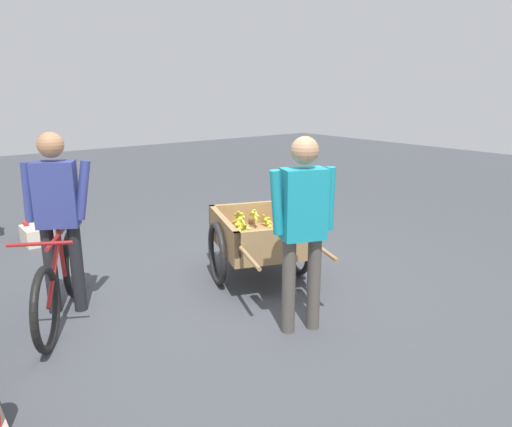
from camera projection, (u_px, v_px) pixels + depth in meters
The scene contains 6 objects.
ground_plane at pixel (254, 289), 4.73m from camera, with size 24.00×24.00×0.00m, color #3D3F44.
fruit_cart at pixel (258, 238), 4.91m from camera, with size 1.81×1.29×0.73m.
vendor_person at pixel (303, 219), 3.71m from camera, with size 0.31×0.52×1.59m.
bicycle at pixel (61, 281), 4.05m from camera, with size 1.49×0.85×0.85m.
cyclist_person at pixel (57, 208), 4.04m from camera, with size 0.34×0.52×1.59m.
mixed_fruit_crate at pixel (37, 234), 6.11m from camera, with size 0.44×0.32×0.32m.
Camera 1 is at (-3.46, 2.67, 1.94)m, focal length 33.39 mm.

